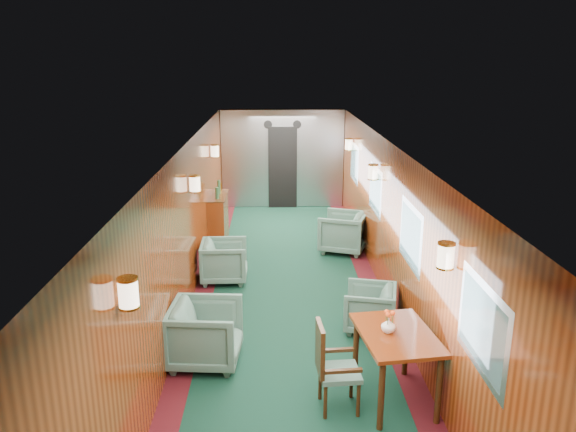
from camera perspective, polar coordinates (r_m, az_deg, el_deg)
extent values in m
plane|color=#0D3021|center=(8.49, 0.18, -9.34)|extent=(12.00, 12.00, 0.00)
cube|color=white|center=(7.78, 0.20, 6.52)|extent=(3.00, 12.00, 0.10)
cube|color=white|center=(7.78, 0.20, 6.59)|extent=(1.20, 12.00, 0.06)
cube|color=maroon|center=(13.89, -0.56, 5.87)|extent=(3.00, 0.10, 2.40)
cube|color=maroon|center=(8.14, -10.42, -1.65)|extent=(0.10, 12.00, 2.40)
cube|color=maroon|center=(8.23, 10.69, -1.48)|extent=(0.10, 12.00, 2.40)
cube|color=#3A0B10|center=(8.56, -9.01, -9.31)|extent=(0.30, 12.00, 0.01)
cube|color=#3A0B10|center=(8.63, 9.30, -9.10)|extent=(0.30, 12.00, 0.01)
cube|color=#AFB1B6|center=(13.81, -0.56, 5.81)|extent=(2.98, 0.12, 2.38)
cube|color=black|center=(13.77, -0.55, 4.94)|extent=(0.70, 0.06, 2.00)
cylinder|color=black|center=(13.61, -2.05, 9.28)|extent=(0.20, 0.04, 0.20)
cylinder|color=black|center=(13.63, 0.93, 9.29)|extent=(0.20, 0.04, 0.20)
cube|color=silver|center=(5.01, 19.11, -10.70)|extent=(0.02, 1.10, 0.80)
cube|color=#446367|center=(5.01, 19.02, -10.71)|extent=(0.01, 0.96, 0.66)
cube|color=silver|center=(7.23, 12.34, -1.95)|extent=(0.02, 1.10, 0.80)
cube|color=#446367|center=(7.22, 12.28, -1.95)|extent=(0.01, 0.96, 0.66)
cube|color=silver|center=(9.58, 8.87, 2.63)|extent=(0.02, 1.10, 0.80)
cube|color=#446367|center=(9.58, 8.82, 2.63)|extent=(0.01, 0.96, 0.66)
cube|color=silver|center=(12.00, 6.77, 5.38)|extent=(0.02, 1.10, 0.80)
cube|color=#446367|center=(12.00, 6.73, 5.38)|extent=(0.01, 0.96, 0.66)
cylinder|color=#FFE9C6|center=(4.70, -15.92, -7.52)|extent=(0.16, 0.16, 0.24)
cylinder|color=#AE8F31|center=(4.75, -15.81, -8.85)|extent=(0.17, 0.17, 0.02)
cylinder|color=#FFE9C6|center=(5.54, 15.74, -3.88)|extent=(0.16, 0.16, 0.24)
cylinder|color=#AE8F31|center=(5.58, 15.64, -5.04)|extent=(0.17, 0.17, 0.02)
cylinder|color=#FFE9C6|center=(8.45, -9.45, 3.26)|extent=(0.16, 0.16, 0.24)
cylinder|color=#AE8F31|center=(8.48, -9.42, 2.47)|extent=(0.17, 0.17, 0.02)
cylinder|color=#FFE9C6|center=(9.30, 8.63, 4.44)|extent=(0.16, 0.16, 0.24)
cylinder|color=#AE8F31|center=(9.32, 8.60, 3.72)|extent=(0.17, 0.17, 0.02)
cylinder|color=#FFE9C6|center=(11.38, -7.46, 6.57)|extent=(0.16, 0.16, 0.24)
cylinder|color=#AE8F31|center=(11.40, -7.44, 5.98)|extent=(0.17, 0.17, 0.02)
cylinder|color=#FFE9C6|center=(12.22, 6.20, 7.25)|extent=(0.16, 0.16, 0.24)
cylinder|color=#AE8F31|center=(12.24, 6.19, 6.70)|extent=(0.17, 0.17, 0.02)
cube|color=maroon|center=(6.17, 10.98, -11.74)|extent=(0.89, 1.17, 0.04)
cylinder|color=#3A1F0D|center=(5.91, 9.45, -17.56)|extent=(0.06, 0.06, 0.77)
cylinder|color=#3A1F0D|center=(6.11, 15.08, -16.72)|extent=(0.06, 0.06, 0.77)
cylinder|color=#3A1F0D|center=(6.66, 6.90, -13.29)|extent=(0.06, 0.06, 0.77)
cylinder|color=#3A1F0D|center=(6.84, 11.90, -12.72)|extent=(0.06, 0.06, 0.77)
cube|color=#1C423A|center=(6.14, 5.23, -15.56)|extent=(0.45, 0.45, 0.05)
cube|color=#3A1F0D|center=(5.96, 3.27, -13.32)|extent=(0.07, 0.38, 0.55)
cube|color=#1C423A|center=(5.99, 3.49, -13.76)|extent=(0.04, 0.29, 0.33)
cube|color=#3A1F0D|center=(5.89, 5.67, -15.40)|extent=(0.38, 0.07, 0.04)
cube|color=#3A1F0D|center=(6.25, 4.90, -13.43)|extent=(0.38, 0.07, 0.04)
cylinder|color=#3A1F0D|center=(6.09, 3.82, -18.31)|extent=(0.04, 0.04, 0.39)
cylinder|color=#3A1F0D|center=(6.15, 7.16, -18.03)|extent=(0.04, 0.04, 0.39)
cylinder|color=#3A1F0D|center=(6.38, 3.28, -16.58)|extent=(0.04, 0.04, 0.39)
cylinder|color=#3A1F0D|center=(6.44, 6.45, -16.34)|extent=(0.04, 0.04, 0.39)
cube|color=maroon|center=(11.33, -7.09, -0.30)|extent=(0.32, 1.07, 0.96)
cube|color=#3A1F0D|center=(11.21, -7.12, 2.06)|extent=(0.34, 1.09, 0.02)
cylinder|color=#24482A|center=(10.92, -7.22, 2.34)|extent=(0.07, 0.07, 0.22)
cylinder|color=#24482A|center=(11.28, -7.04, 2.93)|extent=(0.06, 0.06, 0.28)
cylinder|color=#AE8F31|center=(11.50, -6.94, 2.93)|extent=(0.08, 0.08, 0.18)
imported|color=silver|center=(6.12, 10.17, -10.87)|extent=(0.16, 0.16, 0.16)
imported|color=#1C423A|center=(7.02, -8.36, -11.74)|extent=(0.90, 0.88, 0.77)
imported|color=#1C423A|center=(9.41, -6.48, -4.58)|extent=(0.78, 0.76, 0.69)
imported|color=#1C423A|center=(7.83, 8.30, -9.24)|extent=(0.82, 0.80, 0.63)
imported|color=#1C423A|center=(10.78, 5.60, -1.64)|extent=(1.06, 1.05, 0.77)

